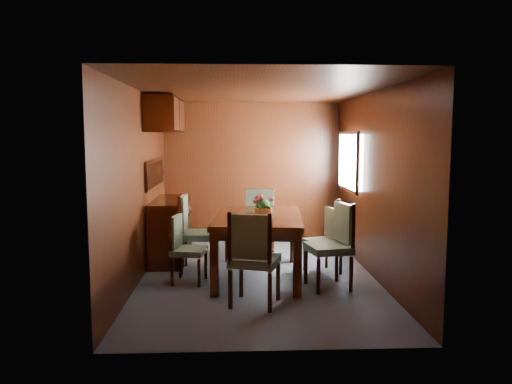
{
  "coord_description": "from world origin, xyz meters",
  "views": [
    {
      "loc": [
        -0.3,
        -6.33,
        1.83
      ],
      "look_at": [
        0.0,
        0.58,
        1.05
      ],
      "focal_mm": 35.0,
      "sensor_mm": 36.0,
      "label": 1
    }
  ],
  "objects_px": {
    "chair_head": "(253,254)",
    "chair_right_near": "(335,240)",
    "sideboard": "(171,229)",
    "dining_table": "(259,224)",
    "chair_left_near": "(184,245)",
    "flower_centerpiece": "(263,204)"
  },
  "relations": [
    {
      "from": "sideboard",
      "to": "chair_left_near",
      "type": "relative_size",
      "value": 1.62
    },
    {
      "from": "chair_left_near",
      "to": "flower_centerpiece",
      "type": "bearing_deg",
      "value": 119.52
    },
    {
      "from": "chair_left_near",
      "to": "sideboard",
      "type": "bearing_deg",
      "value": -155.13
    },
    {
      "from": "chair_left_near",
      "to": "flower_centerpiece",
      "type": "xyz_separation_m",
      "value": [
        1.01,
        0.36,
        0.46
      ]
    },
    {
      "from": "dining_table",
      "to": "chair_left_near",
      "type": "bearing_deg",
      "value": -162.95
    },
    {
      "from": "chair_head",
      "to": "chair_right_near",
      "type": "bearing_deg",
      "value": 50.29
    },
    {
      "from": "chair_right_near",
      "to": "sideboard",
      "type": "bearing_deg",
      "value": 44.26
    },
    {
      "from": "chair_head",
      "to": "flower_centerpiece",
      "type": "height_order",
      "value": "flower_centerpiece"
    },
    {
      "from": "dining_table",
      "to": "flower_centerpiece",
      "type": "xyz_separation_m",
      "value": [
        0.06,
        0.16,
        0.24
      ]
    },
    {
      "from": "flower_centerpiece",
      "to": "sideboard",
      "type": "bearing_deg",
      "value": 147.7
    },
    {
      "from": "flower_centerpiece",
      "to": "chair_head",
      "type": "bearing_deg",
      "value": -97.97
    },
    {
      "from": "sideboard",
      "to": "chair_right_near",
      "type": "height_order",
      "value": "chair_right_near"
    },
    {
      "from": "chair_left_near",
      "to": "chair_head",
      "type": "relative_size",
      "value": 0.83
    },
    {
      "from": "chair_right_near",
      "to": "flower_centerpiece",
      "type": "height_order",
      "value": "flower_centerpiece"
    },
    {
      "from": "sideboard",
      "to": "dining_table",
      "type": "xyz_separation_m",
      "value": [
        1.26,
        -0.99,
        0.25
      ]
    },
    {
      "from": "chair_left_near",
      "to": "chair_head",
      "type": "distance_m",
      "value": 1.26
    },
    {
      "from": "chair_right_near",
      "to": "flower_centerpiece",
      "type": "bearing_deg",
      "value": 41.15
    },
    {
      "from": "sideboard",
      "to": "dining_table",
      "type": "relative_size",
      "value": 0.77
    },
    {
      "from": "sideboard",
      "to": "chair_left_near",
      "type": "xyz_separation_m",
      "value": [
        0.32,
        -1.19,
        0.03
      ]
    },
    {
      "from": "chair_left_near",
      "to": "chair_head",
      "type": "height_order",
      "value": "chair_head"
    },
    {
      "from": "chair_left_near",
      "to": "chair_right_near",
      "type": "bearing_deg",
      "value": 91.43
    },
    {
      "from": "dining_table",
      "to": "chair_right_near",
      "type": "height_order",
      "value": "chair_right_near"
    }
  ]
}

